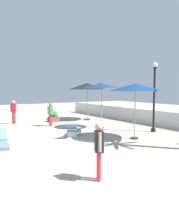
# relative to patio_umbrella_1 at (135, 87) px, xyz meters

# --- Properties ---
(ground_plane) EXTENTS (56.00, 56.00, 0.00)m
(ground_plane) POSITION_rel_patio_umbrella_1_xyz_m (-1.20, -5.38, -2.64)
(ground_plane) COLOR #B2A893
(boundary_wall) EXTENTS (25.20, 0.30, 1.07)m
(boundary_wall) POSITION_rel_patio_umbrella_1_xyz_m (-1.20, 4.31, -2.11)
(boundary_wall) COLOR silver
(boundary_wall) RESTS_ON ground_plane
(patio_umbrella_1) EXTENTS (2.73, 2.73, 2.90)m
(patio_umbrella_1) POSITION_rel_patio_umbrella_1_xyz_m (0.00, 0.00, 0.00)
(patio_umbrella_1) COLOR #333338
(patio_umbrella_1) RESTS_ON ground_plane
(patio_umbrella_2) EXTENTS (3.02, 3.02, 3.07)m
(patio_umbrella_2) POSITION_rel_patio_umbrella_1_xyz_m (-7.62, 1.84, 0.11)
(patio_umbrella_2) COLOR #333338
(patio_umbrella_2) RESTS_ON ground_plane
(patio_umbrella_3) EXTENTS (2.22, 2.22, 3.01)m
(patio_umbrella_3) POSITION_rel_patio_umbrella_1_xyz_m (-3.67, 0.49, 0.12)
(patio_umbrella_3) COLOR #333338
(patio_umbrella_3) RESTS_ON ground_plane
(lamp_post_2) EXTENTS (0.31, 0.31, 4.10)m
(lamp_post_2) POSITION_rel_patio_umbrella_1_xyz_m (-0.91, 2.35, -0.37)
(lamp_post_2) COLOR black
(lamp_post_2) RESTS_ON ground_plane
(lounge_chair_0) EXTENTS (1.95, 0.86, 0.84)m
(lounge_chair_0) POSITION_rel_patio_umbrella_1_xyz_m (-1.07, -6.38, -2.25)
(lounge_chair_0) COLOR #B7B7BC
(lounge_chair_0) RESTS_ON ground_plane
(lounge_chair_1) EXTENTS (1.79, 1.61, 0.83)m
(lounge_chair_1) POSITION_rel_patio_umbrella_1_xyz_m (-2.31, -2.32, -2.24)
(lounge_chair_1) COLOR #B7B7BC
(lounge_chair_1) RESTS_ON ground_plane
(guest_0) EXTENTS (0.40, 0.48, 1.59)m
(guest_0) POSITION_rel_patio_umbrella_1_xyz_m (-6.19, -2.00, -1.69)
(guest_0) COLOR #D8333F
(guest_0) RESTS_ON ground_plane
(guest_1) EXTENTS (0.50, 0.38, 1.64)m
(guest_1) POSITION_rel_patio_umbrella_1_xyz_m (3.61, -4.72, -1.65)
(guest_1) COLOR #D8333F
(guest_1) RESTS_ON ground_plane
(guest_2) EXTENTS (0.43, 0.42, 1.72)m
(guest_2) POSITION_rel_patio_umbrella_1_xyz_m (-8.62, -3.84, -1.59)
(guest_2) COLOR #D8333F
(guest_2) RESTS_ON ground_plane
(planter) EXTENTS (0.70, 0.70, 0.85)m
(planter) POSITION_rel_patio_umbrella_1_xyz_m (-8.09, -0.94, -2.26)
(planter) COLOR brown
(planter) RESTS_ON ground_plane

